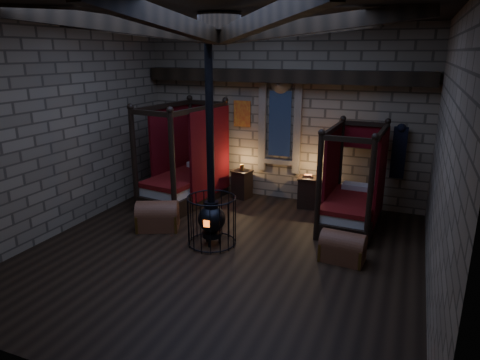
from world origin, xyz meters
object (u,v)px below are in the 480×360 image
at_px(bed_left, 186,178).
at_px(stove, 212,215).
at_px(trunk_left, 158,217).
at_px(bed_right, 352,202).
at_px(trunk_right, 343,248).

xyz_separation_m(bed_left, stove, (1.67, -2.01, 0.00)).
height_order(bed_left, trunk_left, bed_left).
distance_m(bed_right, trunk_right, 1.76).
bearing_deg(trunk_left, bed_left, 75.12).
bearing_deg(trunk_left, bed_right, 0.85).
xyz_separation_m(trunk_right, stove, (-2.46, -0.25, 0.35)).
bearing_deg(trunk_right, trunk_left, -175.06).
relative_size(bed_right, trunk_right, 2.64).
xyz_separation_m(bed_left, trunk_left, (0.30, -1.78, -0.31)).
bearing_deg(stove, bed_right, 34.70).
bearing_deg(bed_left, bed_right, 7.04).
distance_m(trunk_right, stove, 2.50).
xyz_separation_m(trunk_left, stove, (1.38, -0.23, 0.32)).
distance_m(bed_left, trunk_right, 4.51).
distance_m(trunk_left, trunk_right, 3.84).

